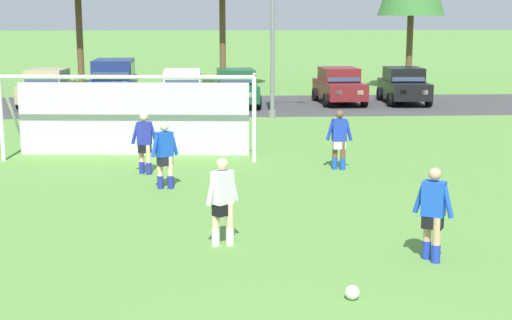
{
  "coord_description": "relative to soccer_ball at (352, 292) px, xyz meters",
  "views": [
    {
      "loc": [
        -0.96,
        -6.69,
        4.15
      ],
      "look_at": [
        -0.07,
        8.06,
        1.26
      ],
      "focal_mm": 51.7,
      "sensor_mm": 36.0,
      "label": 1
    }
  ],
  "objects": [
    {
      "name": "player_winger_right",
      "position": [
        -1.88,
        2.75,
        0.71
      ],
      "size": [
        0.64,
        0.52,
        1.64
      ],
      "color": "beige",
      "rests_on": "ground"
    },
    {
      "name": "player_defender_far",
      "position": [
        1.69,
        1.68,
        0.71
      ],
      "size": [
        0.63,
        0.52,
        1.64
      ],
      "color": "tan",
      "rests_on": "ground"
    },
    {
      "name": "parking_lot_strip",
      "position": [
        -1.1,
        24.38,
        -0.11
      ],
      "size": [
        52.0,
        8.4,
        0.01
      ],
      "primitive_type": "cube",
      "color": "#3D3D3F",
      "rests_on": "ground"
    },
    {
      "name": "street_lamp",
      "position": [
        0.63,
        20.09,
        3.66
      ],
      "size": [
        2.0,
        0.32,
        7.26
      ],
      "color": "slate",
      "rests_on": "ground"
    },
    {
      "name": "ground_plane",
      "position": [
        -1.1,
        11.43,
        -0.11
      ],
      "size": [
        400.0,
        400.0,
        0.0
      ],
      "primitive_type": "plane",
      "color": "#598C3D"
    },
    {
      "name": "player_trailing_back",
      "position": [
        -3.21,
        7.39,
        0.71
      ],
      "size": [
        0.69,
        0.44,
        1.64
      ],
      "color": "beige",
      "rests_on": "ground"
    },
    {
      "name": "parked_car_slot_far_left",
      "position": [
        -9.72,
        24.62,
        0.77
      ],
      "size": [
        2.18,
        4.28,
        1.72
      ],
      "color": "tan",
      "rests_on": "ground"
    },
    {
      "name": "parked_car_slot_left",
      "position": [
        -6.62,
        24.52,
        1.0
      ],
      "size": [
        2.24,
        4.65,
        2.16
      ],
      "color": "navy",
      "rests_on": "ground"
    },
    {
      "name": "soccer_goal",
      "position": [
        -4.43,
        11.71,
        1.18
      ],
      "size": [
        7.55,
        2.56,
        2.57
      ],
      "color": "white",
      "rests_on": "ground"
    },
    {
      "name": "parked_car_slot_center",
      "position": [
        -0.92,
        24.09,
        0.77
      ],
      "size": [
        2.2,
        4.28,
        1.72
      ],
      "color": "#194C2D",
      "rests_on": "ground"
    },
    {
      "name": "soccer_ball",
      "position": [
        0.0,
        0.0,
        0.0
      ],
      "size": [
        0.22,
        0.22,
        0.22
      ],
      "color": "white",
      "rests_on": "ground"
    },
    {
      "name": "parked_car_slot_right",
      "position": [
        7.19,
        24.73,
        0.77
      ],
      "size": [
        2.16,
        4.27,
        1.72
      ],
      "color": "black",
      "rests_on": "ground"
    },
    {
      "name": "player_winger_left",
      "position": [
        1.41,
        9.41,
        0.71
      ],
      "size": [
        0.74,
        0.26,
        1.64
      ],
      "color": "brown",
      "rests_on": "ground"
    },
    {
      "name": "player_striker_near",
      "position": [
        -3.85,
        9.14,
        0.71
      ],
      "size": [
        0.73,
        0.29,
        1.64
      ],
      "color": "beige",
      "rests_on": "ground"
    },
    {
      "name": "parked_car_slot_center_left",
      "position": [
        -3.4,
        23.93,
        0.77
      ],
      "size": [
        2.08,
        4.22,
        1.72
      ],
      "color": "silver",
      "rests_on": "ground"
    },
    {
      "name": "parked_car_slot_center_right",
      "position": [
        4.06,
        24.78,
        0.77
      ],
      "size": [
        2.22,
        4.3,
        1.72
      ],
      "color": "maroon",
      "rests_on": "ground"
    }
  ]
}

